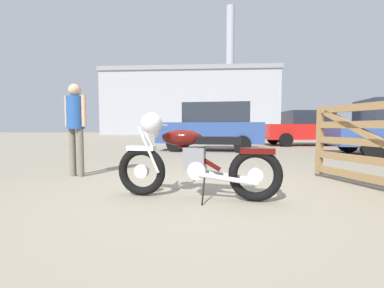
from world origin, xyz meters
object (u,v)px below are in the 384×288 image
(blue_hatchback_right, at_px, (212,126))
(pale_sedan_back, at_px, (307,128))
(bystander, at_px, (75,120))
(vintage_motorcycle, at_px, (191,159))

(blue_hatchback_right, bearing_deg, pale_sedan_back, -140.73)
(bystander, height_order, pale_sedan_back, pale_sedan_back)
(bystander, bearing_deg, vintage_motorcycle, 74.70)
(blue_hatchback_right, bearing_deg, bystander, 71.17)
(vintage_motorcycle, relative_size, pale_sedan_back, 0.49)
(bystander, relative_size, blue_hatchback_right, 0.40)
(vintage_motorcycle, height_order, pale_sedan_back, pale_sedan_back)
(vintage_motorcycle, height_order, bystander, bystander)
(bystander, height_order, blue_hatchback_right, blue_hatchback_right)
(vintage_motorcycle, xyz_separation_m, pale_sedan_back, (5.60, 9.43, 0.34))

